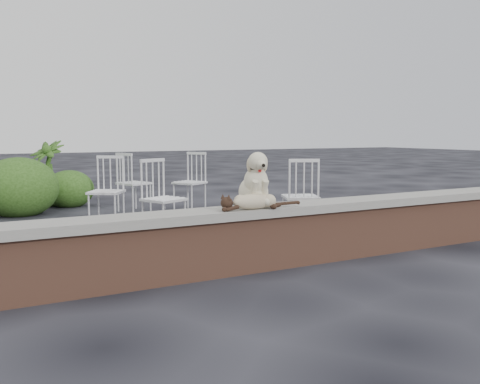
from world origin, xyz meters
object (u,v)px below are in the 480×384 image
chair_b (106,191)px  chair_c (300,195)px  chair_e (134,182)px  potted_plant_b (48,173)px  chair_d (190,181)px  dog (253,179)px  cat (254,200)px  chair_a (164,198)px

chair_b → chair_c: bearing=-6.5°
chair_e → potted_plant_b: bearing=15.8°
chair_d → potted_plant_b: size_ratio=0.84×
dog → chair_d: bearing=85.0°
chair_b → potted_plant_b: bearing=133.6°
chair_b → potted_plant_b: (-0.43, 2.38, 0.09)m
cat → chair_e: (0.13, 4.11, -0.19)m
cat → chair_a: size_ratio=0.99×
chair_a → chair_e: 2.17m
chair_e → potted_plant_b: 1.77m
dog → chair_e: size_ratio=0.55×
chair_a → chair_b: same height
dog → chair_c: dog is taller
chair_e → dog: bearing=155.8°
chair_c → potted_plant_b: 4.77m
chair_d → potted_plant_b: bearing=-160.5°
cat → potted_plant_b: (-0.99, 5.48, -0.10)m
chair_b → chair_e: (0.69, 1.02, 0.00)m
cat → chair_e: size_ratio=0.99×
dog → cat: bearing=-109.6°
cat → chair_c: size_ratio=0.99×
chair_a → chair_e: same height
chair_e → chair_d: bearing=-134.8°
dog → chair_b: 3.04m
cat → chair_c: 2.04m
dog → cat: size_ratio=0.55×
chair_a → chair_d: bearing=35.6°
chair_d → chair_c: size_ratio=1.00×
dog → potted_plant_b: bearing=109.8°
potted_plant_b → chair_d: bearing=-41.0°
cat → potted_plant_b: 5.57m
cat → chair_d: 3.92m
dog → chair_e: 3.98m
dog → chair_c: bearing=50.4°
cat → chair_a: 1.98m
dog → cat: dog is taller
cat → potted_plant_b: bearing=108.7°
dog → chair_c: size_ratio=0.55×
chair_a → chair_b: 1.21m
chair_d → chair_a: 2.13m
chair_c → chair_b: bearing=-17.7°
chair_d → chair_c: bearing=-17.4°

